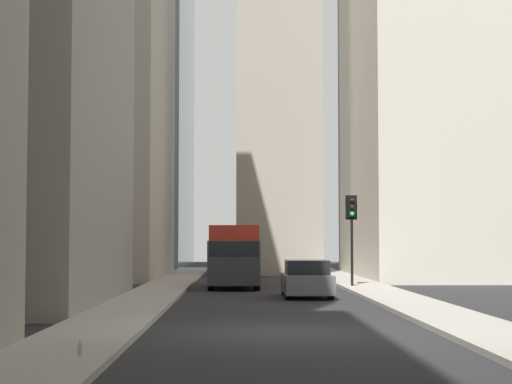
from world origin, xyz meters
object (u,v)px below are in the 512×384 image
Objects in this scene: discarded_bottle at (80,350)px; traffic_light_midblock at (352,219)px; hatchback_grey at (307,280)px; delivery_truck at (234,256)px.

traffic_light_midblock is at bearing -18.42° from discarded_bottle.
hatchback_grey is at bearing -16.69° from discarded_bottle.
hatchback_grey is (-6.77, -2.80, -0.80)m from delivery_truck.
discarded_bottle is at bearing 174.08° from delivery_truck.
discarded_bottle is at bearing 163.31° from hatchback_grey.
delivery_truck is 1.59× the size of traffic_light_midblock.
hatchback_grey is 15.93× the size of discarded_bottle.
hatchback_grey is 18.63m from discarded_bottle.
hatchback_grey reaches higher than discarded_bottle.
traffic_light_midblock is 24.93m from discarded_bottle.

